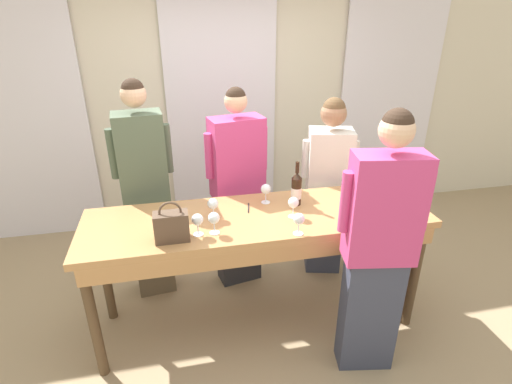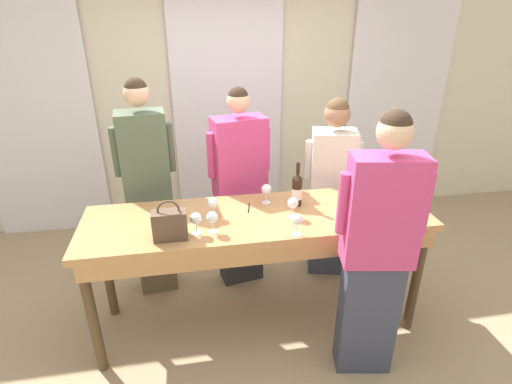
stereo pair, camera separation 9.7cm
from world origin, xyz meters
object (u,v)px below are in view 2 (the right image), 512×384
object	(u,v)px
wine_glass_center_mid	(293,204)
guest_pink_top	(240,190)
wine_bottle	(297,190)
wine_glass_front_left	(213,204)
guest_cream_sweater	(331,188)
wine_glass_center_left	(297,220)
wine_glass_center_right	(196,219)
wine_glass_front_mid	(266,190)
guest_olive_jacket	(149,191)
host_pouring	(377,252)
handbag	(170,224)
wine_glass_front_right	(212,218)
tasting_bar	(258,230)

from	to	relation	value
wine_glass_center_mid	guest_pink_top	xyz separation A→B (m)	(-0.29, 0.67, -0.18)
wine_bottle	wine_glass_front_left	size ratio (longest dim) A/B	2.24
wine_bottle	guest_cream_sweater	world-z (taller)	guest_cream_sweater
wine_glass_center_left	guest_pink_top	world-z (taller)	guest_pink_top
wine_bottle	wine_glass_front_left	world-z (taller)	wine_bottle
wine_glass_center_right	guest_pink_top	distance (m)	0.88
wine_glass_front_mid	wine_glass_center_mid	size ratio (longest dim) A/B	1.00
guest_olive_jacket	host_pouring	distance (m)	1.85
handbag	wine_glass_front_right	world-z (taller)	handbag
wine_glass_center_left	host_pouring	size ratio (longest dim) A/B	0.08
handbag	wine_glass_front_right	bearing A→B (deg)	6.45
wine_glass_center_right	guest_cream_sweater	xyz separation A→B (m)	(1.21, 0.77, -0.22)
wine_glass_front_left	tasting_bar	bearing A→B (deg)	-8.91
wine_glass_center_left	wine_bottle	bearing A→B (deg)	74.87
wine_bottle	host_pouring	xyz separation A→B (m)	(0.33, -0.67, -0.14)
handbag	host_pouring	bearing A→B (deg)	-15.56
tasting_bar	guest_cream_sweater	bearing A→B (deg)	38.83
wine_glass_front_left	host_pouring	xyz separation A→B (m)	(0.96, -0.58, -0.13)
wine_bottle	handbag	size ratio (longest dim) A/B	1.25
handbag	wine_glass_center_left	distance (m)	0.81
tasting_bar	wine_glass_center_left	bearing A→B (deg)	-54.47
wine_glass_center_left	guest_pink_top	distance (m)	0.95
wine_glass_front_right	wine_glass_center_right	size ratio (longest dim) A/B	1.00
wine_glass_center_right	guest_olive_jacket	world-z (taller)	guest_olive_jacket
wine_glass_front_left	wine_glass_center_mid	bearing A→B (deg)	-10.09
wine_glass_front_mid	host_pouring	world-z (taller)	host_pouring
tasting_bar	guest_olive_jacket	bearing A→B (deg)	142.39
wine_glass_front_left	host_pouring	bearing A→B (deg)	-31.28
handbag	wine_glass_center_right	bearing A→B (deg)	11.04
wine_glass_front_left	guest_cream_sweater	size ratio (longest dim) A/B	0.09
wine_glass_center_left	guest_pink_top	xyz separation A→B (m)	(-0.25, 0.90, -0.18)
wine_glass_center_left	tasting_bar	bearing A→B (deg)	125.53
guest_cream_sweater	host_pouring	size ratio (longest dim) A/B	0.90
wine_glass_center_mid	host_pouring	xyz separation A→B (m)	(0.41, -0.49, -0.13)
guest_olive_jacket	guest_cream_sweater	distance (m)	1.57
wine_glass_front_mid	wine_glass_front_right	xyz separation A→B (m)	(-0.43, -0.37, 0.00)
wine_glass_center_right	handbag	bearing A→B (deg)	-168.96
tasting_bar	guest_pink_top	distance (m)	0.62
tasting_bar	handbag	world-z (taller)	handbag
wine_glass_center_left	guest_cream_sweater	xyz separation A→B (m)	(0.57, 0.90, -0.22)
wine_glass_center_mid	guest_olive_jacket	distance (m)	1.24
wine_bottle	guest_olive_jacket	bearing A→B (deg)	156.77
wine_glass_center_left	guest_olive_jacket	bearing A→B (deg)	138.10
guest_olive_jacket	tasting_bar	bearing A→B (deg)	-37.61
wine_glass_center_left	wine_glass_center_mid	distance (m)	0.24
wine_glass_front_left	wine_glass_front_mid	xyz separation A→B (m)	(0.42, 0.16, -0.00)
guest_olive_jacket	host_pouring	world-z (taller)	guest_olive_jacket
wine_bottle	wine_glass_front_right	bearing A→B (deg)	-155.62
wine_glass_center_left	wine_glass_center_right	bearing A→B (deg)	168.71
host_pouring	wine_glass_center_right	bearing A→B (deg)	160.69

